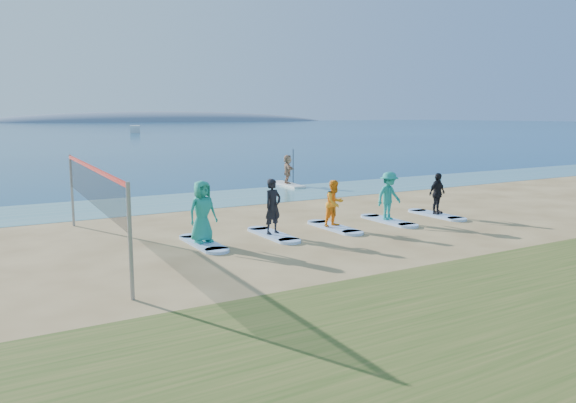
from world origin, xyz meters
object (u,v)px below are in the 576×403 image
student_1 (273,206)px  student_3 (389,196)px  surfboard_2 (334,227)px  surfboard_0 (203,243)px  paddleboard (288,184)px  surfboard_3 (388,221)px  paddleboarder (288,169)px  student_2 (335,203)px  surfboard_4 (436,215)px  student_4 (437,193)px  boat_offshore_b (135,133)px  volleyball_net (92,186)px  student_0 (202,211)px  surfboard_1 (273,235)px

student_1 → student_3: student_1 is taller
surfboard_2 → surfboard_0: bearing=180.0°
paddleboard → surfboard_3: bearing=-97.3°
surfboard_0 → student_3: student_3 is taller
surfboard_0 → student_1: 2.56m
paddleboarder → student_2: (-4.60, -11.01, -0.02)m
paddleboard → surfboard_4: (0.18, -11.01, -0.01)m
student_1 → student_4: 7.17m
boat_offshore_b → surfboard_2: bearing=-85.8°
volleyball_net → boat_offshore_b: volleyball_net is taller
surfboard_3 → student_0: bearing=180.0°
boat_offshore_b → student_0: (-27.00, -106.30, 1.02)m
student_2 → surfboard_3: student_2 is taller
student_0 → student_1: 2.39m
surfboard_3 → surfboard_4: size_ratio=1.00×
student_2 → student_4: student_2 is taller
paddleboard → student_4: bearing=-85.0°
paddleboard → student_1: student_1 is taller
surfboard_3 → paddleboard: bearing=78.7°
surfboard_4 → student_2: bearing=180.0°
surfboard_1 → student_1: (0.00, 0.00, 0.93)m
volleyball_net → paddleboard: (12.37, 10.47, -1.84)m
paddleboard → student_2: 11.95m
student_0 → student_4: size_ratio=1.17×
paddleboard → surfboard_3: size_ratio=1.36×
student_1 → surfboard_4: size_ratio=0.80×
student_2 → surfboard_0: bearing=169.4°
surfboard_4 → boat_offshore_b: bearing=80.7°
paddleboard → surfboard_4: size_ratio=1.36×
paddleboard → surfboard_0: 14.46m
surfboard_0 → surfboard_2: (4.78, 0.00, 0.00)m
paddleboard → surfboard_0: paddleboard is taller
surfboard_1 → student_2: (2.39, 0.00, 0.84)m
boat_offshore_b → surfboard_1: bearing=-87.0°
student_1 → surfboard_4: (7.17, 0.00, -0.93)m
surfboard_2 → surfboard_3: 2.39m
boat_offshore_b → student_1: 109.11m
surfboard_0 → surfboard_1: 2.39m
paddleboarder → student_2: 11.93m
student_0 → surfboard_1: (2.39, 0.00, -0.97)m
surfboard_1 → surfboard_0: bearing=180.0°
surfboard_3 → surfboard_4: same height
paddleboard → surfboard_2: bearing=-108.6°
boat_offshore_b → surfboard_3: size_ratio=2.46×
paddleboard → boat_offshore_b: 96.91m
volleyball_net → surfboard_3: 10.34m
volleyball_net → student_4: 12.60m
paddleboard → student_2: student_2 is taller
student_1 → student_3: size_ratio=1.01×
student_1 → student_4: bearing=-15.8°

